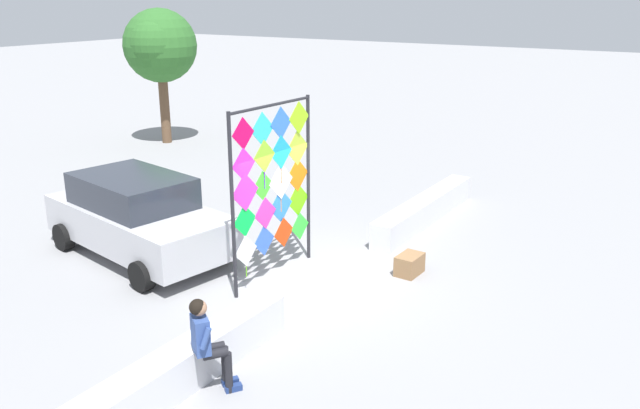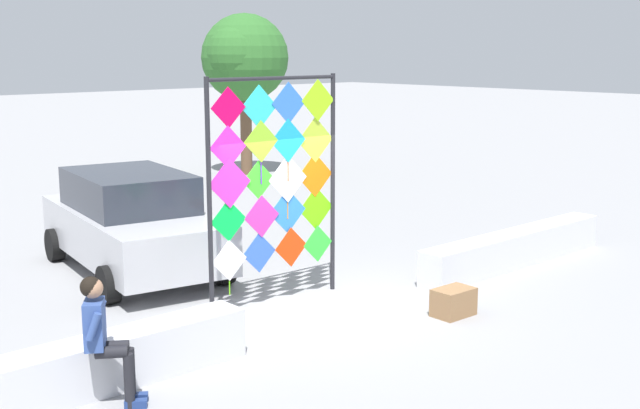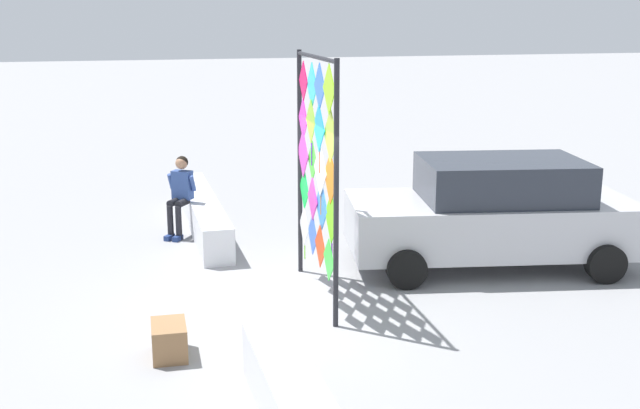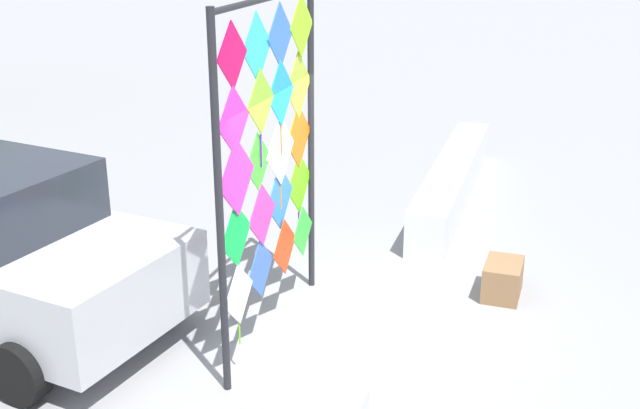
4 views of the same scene
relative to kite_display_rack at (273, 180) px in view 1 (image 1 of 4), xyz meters
name	(u,v)px [view 1 (image 1 of 4)]	position (x,y,z in m)	size (l,w,h in m)	color
ground	(310,278)	(0.26, -0.64, -1.97)	(120.00, 120.00, 0.00)	gray
plaza_ledge_left	(169,376)	(-4.05, -1.17, -1.66)	(4.74, 0.52, 0.62)	silver
plaza_ledge_right	(425,210)	(4.56, -1.17, -1.66)	(4.74, 0.52, 0.62)	silver
kite_display_rack	(273,180)	(0.00, 0.00, 0.00)	(2.37, 0.15, 3.45)	#232328
seated_vendor	(208,338)	(-3.69, -1.60, -1.11)	(0.71, 0.66, 1.46)	black
parked_car	(138,216)	(-0.68, 3.09, -1.09)	(2.75, 4.74, 1.74)	#B7B7BC
cardboard_box_large	(409,264)	(1.52, -2.20, -1.77)	(0.60, 0.41, 0.41)	olive
tree_palm_like	(159,45)	(7.50, 10.62, 1.61)	(2.67, 2.64, 4.88)	brown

